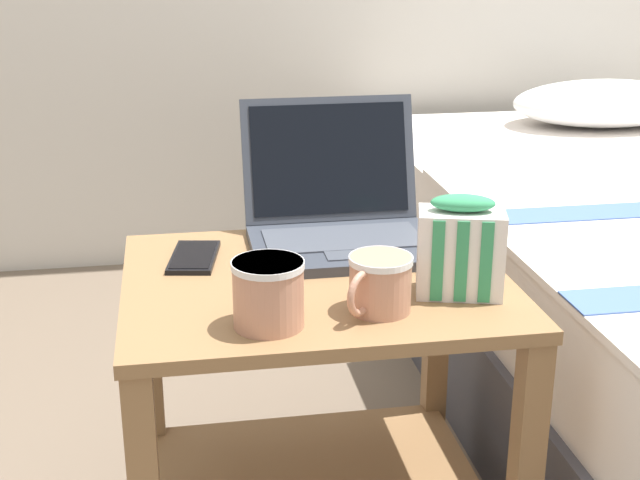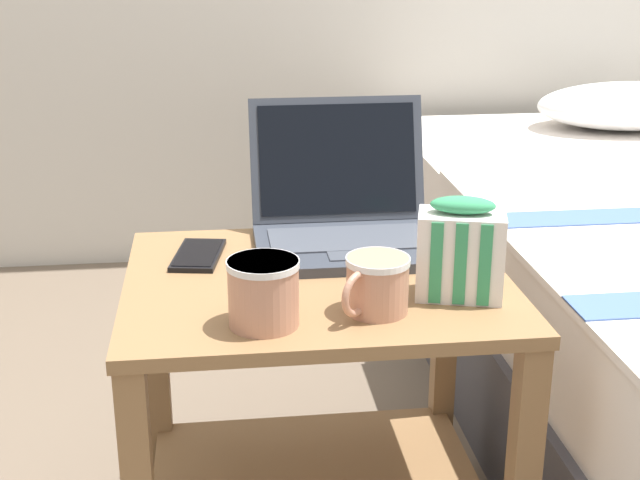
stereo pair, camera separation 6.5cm
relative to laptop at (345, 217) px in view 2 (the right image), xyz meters
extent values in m
ellipsoid|color=white|center=(1.06, 1.08, -0.02)|extent=(0.60, 0.36, 0.14)
cube|color=olive|center=(-0.07, -0.17, -0.06)|extent=(0.64, 0.54, 0.02)
cube|color=olive|center=(-0.36, 0.07, -0.34)|extent=(0.04, 0.04, 0.53)
cube|color=olive|center=(0.22, 0.07, -0.34)|extent=(0.04, 0.04, 0.53)
cube|color=#333842|center=(0.00, -0.05, -0.04)|extent=(0.33, 0.24, 0.02)
cube|color=#424751|center=(0.00, -0.03, -0.03)|extent=(0.28, 0.13, 0.00)
cube|color=#424751|center=(0.00, -0.12, -0.03)|extent=(0.09, 0.05, 0.00)
cube|color=#333842|center=(0.00, 0.11, 0.08)|extent=(0.33, 0.08, 0.23)
cube|color=black|center=(0.00, 0.10, 0.08)|extent=(0.30, 0.06, 0.20)
cube|color=blue|center=(0.00, 0.12, 0.12)|extent=(0.04, 0.01, 0.04)
cube|color=red|center=(-0.09, 0.12, 0.12)|extent=(0.03, 0.01, 0.04)
cube|color=black|center=(-0.05, 0.13, 0.14)|extent=(0.03, 0.01, 0.03)
cylinder|color=tan|center=(-0.17, -0.34, 0.00)|extent=(0.10, 0.10, 0.10)
cylinder|color=silver|center=(-0.17, -0.34, 0.05)|extent=(0.11, 0.11, 0.01)
cylinder|color=black|center=(-0.17, -0.34, 0.04)|extent=(0.10, 0.10, 0.01)
torus|color=tan|center=(-0.16, -0.29, 0.00)|extent=(0.03, 0.08, 0.08)
cylinder|color=tan|center=(0.00, -0.32, -0.01)|extent=(0.09, 0.09, 0.09)
cylinder|color=silver|center=(0.00, -0.32, 0.03)|extent=(0.10, 0.10, 0.01)
cylinder|color=black|center=(0.00, -0.32, 0.02)|extent=(0.09, 0.09, 0.01)
torus|color=tan|center=(-0.03, -0.35, 0.00)|extent=(0.06, 0.06, 0.07)
cube|color=silver|center=(0.14, -0.27, 0.02)|extent=(0.15, 0.11, 0.14)
cube|color=#338C59|center=(0.09, -0.30, 0.02)|extent=(0.02, 0.01, 0.13)
cube|color=#338C59|center=(0.13, -0.31, 0.02)|extent=(0.02, 0.01, 0.13)
cube|color=#338C59|center=(0.17, -0.32, 0.02)|extent=(0.02, 0.01, 0.13)
ellipsoid|color=#338C59|center=(0.14, -0.27, 0.10)|extent=(0.11, 0.07, 0.03)
cube|color=black|center=(-0.27, -0.05, -0.05)|extent=(0.10, 0.16, 0.01)
cube|color=black|center=(-0.27, -0.05, -0.04)|extent=(0.09, 0.15, 0.00)
camera|label=1|loc=(-0.30, -1.53, 0.50)|focal=50.00mm
camera|label=2|loc=(-0.23, -1.53, 0.50)|focal=50.00mm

